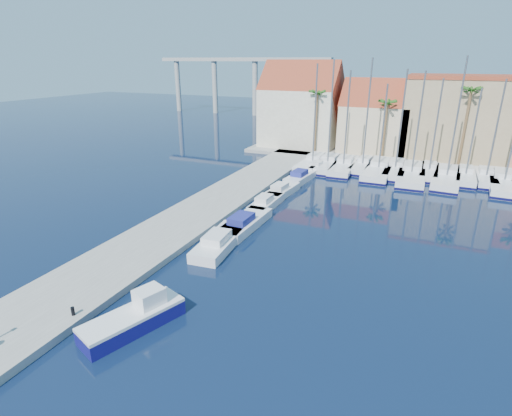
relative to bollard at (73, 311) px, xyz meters
The scene contains 31 objects.
ground 7.70m from the bollard, 29.93° to the left, with size 260.00×260.00×0.00m, color black.
quay_west 17.49m from the bollard, 97.76° to the left, with size 6.00×77.00×0.50m, color gray.
shore_north 54.43m from the bollard, 72.20° to the left, with size 54.00×16.00×0.50m, color gray.
bollard is the anchor object (origin of this frame).
fishing_boat 3.65m from the bollard, 17.56° to the left, with size 3.70×6.00×1.99m.
motorboat_west_0 12.26m from the bollard, 76.76° to the left, with size 2.90×7.23×1.40m.
motorboat_west_1 16.42m from the bollard, 79.69° to the left, with size 2.42×7.06×1.40m.
motorboat_west_2 21.84m from the bollard, 82.95° to the left, with size 1.83×5.62×1.40m.
motorboat_west_3 26.22m from the bollard, 84.09° to the left, with size 2.36×5.96×1.40m.
motorboat_west_4 32.48m from the bollard, 84.92° to the left, with size 2.63×6.58×1.40m.
motorboat_west_5 37.61m from the bollard, 84.60° to the left, with size 2.06×5.31×1.40m.
motorboat_west_6 41.12m from the bollard, 85.18° to the left, with size 2.40×6.99×1.40m.
sailboat_0 39.68m from the bollard, 86.55° to the left, with size 2.88×10.46×13.53m.
sailboat_1 40.14m from the bollard, 83.68° to the left, with size 2.93×10.22×14.02m.
sailboat_2 40.10m from the bollard, 80.50° to the left, with size 3.21×10.43×12.78m.
sailboat_3 41.69m from the bollard, 77.57° to the left, with size 2.86×8.31×14.24m.
sailboat_4 41.33m from the bollard, 74.33° to the left, with size 3.27×11.92×11.27m.
sailboat_5 42.56m from the bollard, 72.00° to the left, with size 2.71×9.75×12.98m.
sailboat_6 41.96m from the bollard, 68.73° to the left, with size 3.52×12.11×12.84m.
sailboat_7 44.40m from the bollard, 67.20° to the left, with size 2.20×8.16×11.96m.
sailboat_8 43.60m from the bollard, 63.77° to the left, with size 3.59×11.35×14.42m.
sailboat_9 45.85m from the bollard, 62.27° to the left, with size 2.39×8.41×11.01m.
sailboat_10 47.16m from the bollard, 60.03° to the left, with size 2.24×8.19×12.01m.
sailboat_11 47.18m from the bollard, 57.48° to the left, with size 3.80×12.02×12.61m.
building_0 51.26m from the bollard, 93.78° to the left, with size 12.30×9.00×13.50m.
building_1 51.75m from the bollard, 80.35° to the left, with size 10.30×8.00×11.00m.
building_2 55.69m from the bollard, 69.24° to the left, with size 14.20×10.20×11.50m.
palm_0 46.58m from the bollard, 89.20° to the left, with size 2.60×2.60×10.15m.
palm_1 47.62m from the bollard, 76.93° to the left, with size 2.60×2.60×9.15m.
palm_2 51.10m from the bollard, 65.75° to the left, with size 2.60×2.60×11.15m.
viaduct 92.24m from the bollard, 110.70° to the left, with size 48.00×2.20×14.45m.
Camera 1 is at (10.48, -16.91, 14.01)m, focal length 28.00 mm.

